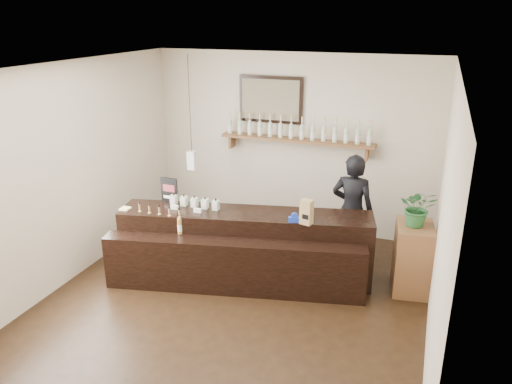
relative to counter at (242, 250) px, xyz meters
name	(u,v)px	position (x,y,z in m)	size (l,w,h in m)	color
ground	(233,303)	(0.10, -0.58, -0.43)	(5.00, 5.00, 0.00)	black
room_shell	(230,170)	(0.10, -0.58, 1.27)	(5.00, 5.00, 5.00)	beige
back_wall_decor	(282,123)	(-0.03, 1.79, 1.32)	(2.66, 0.96, 1.69)	brown
counter	(242,250)	(0.00, 0.00, 0.00)	(3.32, 1.56, 1.07)	black
promo_sign	(169,190)	(-1.09, 0.12, 0.66)	(0.25, 0.03, 0.35)	black
paper_bag	(307,212)	(0.84, 0.03, 0.64)	(0.16, 0.14, 0.31)	#977C49
tape_dispenser	(294,218)	(0.69, 0.03, 0.53)	(0.16, 0.10, 0.12)	#1A3BBB
side_cabinet	(412,258)	(2.10, 0.50, 0.01)	(0.52, 0.66, 0.88)	brown
potted_plant	(418,208)	(2.10, 0.50, 0.69)	(0.43, 0.37, 0.48)	#255E2D
shopkeeper	(353,203)	(1.25, 0.97, 0.47)	(0.65, 0.43, 1.79)	black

